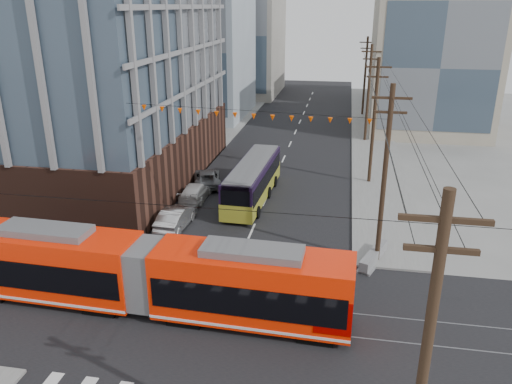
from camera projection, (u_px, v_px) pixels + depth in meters
ground at (195, 361)px, 22.44m from camera, size 160.00×160.00×0.00m
office_building at (16, 14)px, 42.25m from camera, size 30.00×25.00×28.60m
bg_bldg_nw_near at (183, 51)px, 70.01m from camera, size 18.00×16.00×18.00m
bg_bldg_ne_near at (430, 66)px, 61.22m from camera, size 14.00×14.00×16.00m
bg_bldg_nw_far at (234, 36)px, 87.59m from camera, size 16.00×18.00×20.00m
bg_bldg_ne_far at (424, 59)px, 79.68m from camera, size 16.00×16.00×14.00m
utility_pole_near at (422, 378)px, 13.57m from camera, size 0.30×0.30×11.00m
utility_pole_far at (365, 77)px, 70.71m from camera, size 0.30×0.30×11.00m
streetcar at (147, 275)px, 25.60m from camera, size 21.02×3.68×4.03m
city_bus at (253, 180)px, 40.68m from camera, size 2.94×11.54×3.24m
parked_car_silver at (176, 217)px, 35.67m from camera, size 1.85×4.76×1.55m
parked_car_white at (196, 192)px, 40.83m from camera, size 2.05×4.84×1.39m
parked_car_grey at (207, 178)px, 44.07m from camera, size 3.78×5.59×1.42m
jersey_barrier at (374, 256)px, 30.99m from camera, size 2.18×3.87×0.76m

